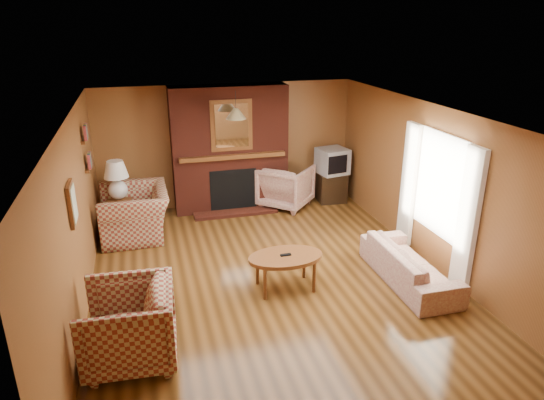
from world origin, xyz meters
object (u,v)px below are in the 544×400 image
object	(u,v)px
floral_sofa	(410,264)
crt_tv	(332,161)
floral_armchair	(286,186)
coffee_table	(286,259)
side_table	(121,214)
plaid_loveseat	(135,213)
tv_stand	(331,187)
plaid_armchair	(129,325)
fireplace	(230,150)
table_lamp	(117,178)

from	to	relation	value
floral_sofa	crt_tv	world-z (taller)	crt_tv
crt_tv	floral_armchair	bearing A→B (deg)	-178.33
coffee_table	crt_tv	world-z (taller)	crt_tv
side_table	floral_armchair	bearing A→B (deg)	5.70
plaid_loveseat	side_table	world-z (taller)	plaid_loveseat
coffee_table	crt_tv	distance (m)	3.64
floral_armchair	tv_stand	xyz separation A→B (m)	(0.99, 0.03, -0.12)
coffee_table	plaid_loveseat	bearing A→B (deg)	129.71
plaid_armchair	fireplace	bearing A→B (deg)	159.28
floral_armchair	table_lamp	size ratio (longest dim) A/B	1.33
coffee_table	side_table	distance (m)	3.52
fireplace	plaid_armchair	bearing A→B (deg)	-114.63
coffee_table	table_lamp	bearing A→B (deg)	129.39
fireplace	coffee_table	xyz separation A→B (m)	(0.13, -3.25, -0.73)
floral_armchair	tv_stand	world-z (taller)	floral_armchair
plaid_armchair	crt_tv	bearing A→B (deg)	139.36
plaid_loveseat	floral_sofa	size ratio (longest dim) A/B	0.71
plaid_loveseat	coffee_table	xyz separation A→B (m)	(1.98, -2.39, 0.03)
plaid_loveseat	coffee_table	world-z (taller)	plaid_loveseat
fireplace	side_table	world-z (taller)	fireplace
tv_stand	fireplace	bearing A→B (deg)	178.61
plaid_armchair	table_lamp	xyz separation A→B (m)	(-0.15, 3.72, 0.52)
floral_sofa	floral_armchair	size ratio (longest dim) A/B	1.96
table_lamp	crt_tv	bearing A→B (deg)	4.74
floral_sofa	table_lamp	distance (m)	5.05
plaid_loveseat	floral_armchair	distance (m)	2.98
fireplace	crt_tv	distance (m)	2.09
fireplace	crt_tv	world-z (taller)	fireplace
fireplace	side_table	xyz separation A→B (m)	(-2.10, -0.53, -0.89)
table_lamp	tv_stand	size ratio (longest dim) A/B	1.16
coffee_table	table_lamp	distance (m)	3.55
floral_sofa	table_lamp	bearing A→B (deg)	53.79
fireplace	crt_tv	xyz separation A→B (m)	(2.05, -0.19, -0.33)
tv_stand	crt_tv	bearing A→B (deg)	-86.24
side_table	crt_tv	distance (m)	4.20
plaid_loveseat	tv_stand	world-z (taller)	plaid_loveseat
side_table	crt_tv	bearing A→B (deg)	4.74
table_lamp	crt_tv	size ratio (longest dim) A/B	1.09
tv_stand	crt_tv	world-z (taller)	crt_tv
plaid_armchair	table_lamp	world-z (taller)	table_lamp
plaid_loveseat	coffee_table	distance (m)	3.10
plaid_armchair	side_table	bearing A→B (deg)	-173.77
table_lamp	crt_tv	distance (m)	4.17
side_table	plaid_loveseat	bearing A→B (deg)	-52.96
side_table	table_lamp	distance (m)	0.67
floral_sofa	side_table	distance (m)	5.00
coffee_table	tv_stand	bearing A→B (deg)	57.99
side_table	table_lamp	world-z (taller)	table_lamp
side_table	plaid_armchair	bearing A→B (deg)	-87.69
plaid_loveseat	floral_armchair	size ratio (longest dim) A/B	1.40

